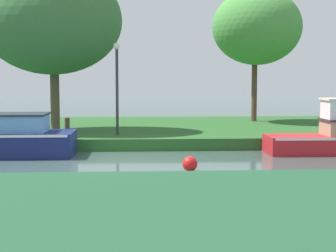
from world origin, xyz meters
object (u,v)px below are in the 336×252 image
(willow_tree_centre, at_px, (257,27))
(lamp_post, at_px, (117,78))
(willow_tree_left, at_px, (52,21))
(channel_buoy, at_px, (190,164))
(mooring_post_far, at_px, (67,128))

(willow_tree_centre, distance_m, lamp_post, 8.42)
(willow_tree_left, relative_size, channel_buoy, 15.65)
(lamp_post, distance_m, channel_buoy, 5.92)
(lamp_post, bearing_deg, mooring_post_far, -159.55)
(channel_buoy, bearing_deg, mooring_post_far, 129.44)
(willow_tree_left, bearing_deg, channel_buoy, -56.67)
(willow_tree_centre, height_order, channel_buoy, willow_tree_centre)
(willow_tree_left, xyz_separation_m, channel_buoy, (4.52, -6.87, -4.30))
(willow_tree_left, bearing_deg, lamp_post, -35.46)
(lamp_post, height_order, channel_buoy, lamp_post)
(lamp_post, distance_m, mooring_post_far, 2.42)
(willow_tree_left, height_order, willow_tree_centre, willow_tree_left)
(willow_tree_centre, relative_size, channel_buoy, 15.24)
(lamp_post, xyz_separation_m, mooring_post_far, (-1.65, -0.62, -1.66))
(willow_tree_left, relative_size, lamp_post, 1.91)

